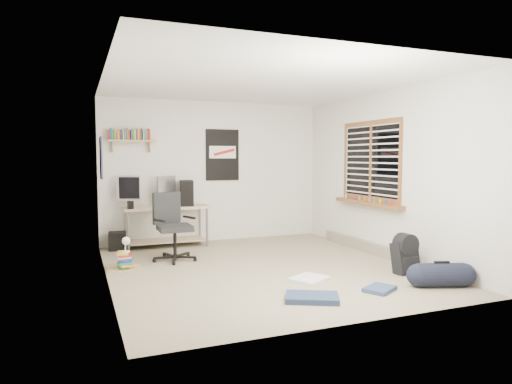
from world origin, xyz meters
name	(u,v)px	position (x,y,z in m)	size (l,w,h in m)	color
floor	(261,268)	(0.00, 0.00, -0.01)	(4.00, 4.50, 0.01)	gray
ceiling	(262,82)	(0.00, 0.00, 2.50)	(4.00, 4.50, 0.01)	white
back_wall	(214,172)	(0.00, 2.25, 1.25)	(4.00, 0.01, 2.50)	silver
left_wall	(105,179)	(-2.00, 0.00, 1.25)	(0.01, 4.50, 2.50)	silver
right_wall	(385,174)	(2.00, 0.00, 1.25)	(0.01, 4.50, 2.50)	silver
desk	(166,225)	(-0.93, 2.00, 0.36)	(1.41, 0.62, 0.64)	tan
monitor_left	(129,198)	(-1.53, 2.00, 0.85)	(0.37, 0.09, 0.40)	#ACABB1
monitor_right	(166,197)	(-0.92, 2.00, 0.84)	(0.35, 0.09, 0.39)	#9B9CA0
pc_tower	(187,194)	(-0.57, 2.00, 0.88)	(0.21, 0.45, 0.47)	black
keyboard	(138,210)	(-1.41, 1.81, 0.65)	(0.42, 0.15, 0.02)	black
speaker_left	(130,206)	(-1.53, 1.75, 0.73)	(0.08, 0.08, 0.17)	black
speaker_right	(172,205)	(-0.88, 1.75, 0.73)	(0.09, 0.09, 0.17)	black
office_chair	(175,227)	(-1.00, 0.89, 0.49)	(0.65, 0.65, 1.00)	black
wall_shelf	(132,141)	(-1.45, 2.14, 1.78)	(0.80, 0.22, 0.24)	tan
poster_back_wall	(223,155)	(0.15, 2.23, 1.55)	(0.62, 0.03, 0.92)	black
poster_left_wall	(101,158)	(-1.99, 1.20, 1.50)	(0.02, 0.42, 0.60)	navy
window	(370,161)	(1.95, 0.30, 1.45)	(0.10, 1.50, 1.26)	brown
baseboard_heater	(368,247)	(1.96, 0.30, 0.09)	(0.08, 2.50, 0.18)	#B7B2A8
backpack	(405,258)	(1.63, -0.95, 0.20)	(0.31, 0.25, 0.41)	black
duffel_bag	(441,275)	(1.61, -1.61, 0.14)	(0.28, 0.28, 0.55)	black
tshirt	(309,279)	(0.30, -0.81, 0.02)	(0.43, 0.36, 0.04)	silver
jeans_a	(312,298)	(-0.04, -1.51, 0.03)	(0.55, 0.35, 0.06)	#22304E
jeans_b	(380,289)	(0.83, -1.49, 0.03)	(0.36, 0.27, 0.04)	navy
book_stack	(124,258)	(-1.75, 0.63, 0.15)	(0.42, 0.35, 0.29)	olive
desk_lamp	(125,241)	(-1.73, 0.61, 0.38)	(0.12, 0.20, 0.20)	white
subwoofer	(117,241)	(-1.73, 1.99, 0.14)	(0.27, 0.27, 0.30)	black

